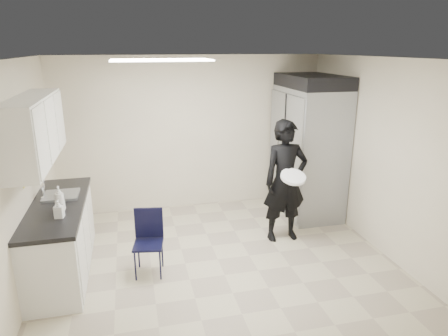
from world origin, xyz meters
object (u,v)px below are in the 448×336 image
object	(u,v)px
man_tuxedo	(285,181)
commercial_fridge	(308,152)
lower_counter	(61,240)
folding_chair	(148,245)

from	to	relation	value
man_tuxedo	commercial_fridge	bearing A→B (deg)	47.84
commercial_fridge	man_tuxedo	xyz separation A→B (m)	(-0.75, -0.88, -0.16)
lower_counter	folding_chair	world-z (taller)	lower_counter
commercial_fridge	folding_chair	size ratio (longest dim) A/B	2.65
lower_counter	man_tuxedo	distance (m)	3.07
lower_counter	commercial_fridge	xyz separation A→B (m)	(3.78, 1.07, 0.62)
folding_chair	lower_counter	bearing A→B (deg)	172.40
lower_counter	man_tuxedo	xyz separation A→B (m)	(3.03, 0.20, 0.46)
lower_counter	folding_chair	size ratio (longest dim) A/B	2.40
lower_counter	man_tuxedo	bearing A→B (deg)	3.68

